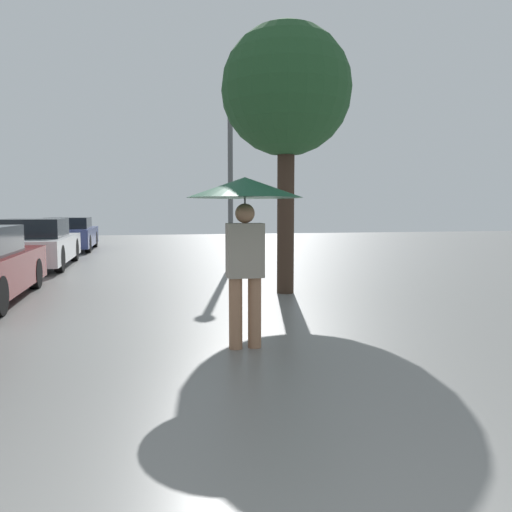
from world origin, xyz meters
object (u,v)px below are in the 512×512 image
(parked_car_farthest, at_px, (70,234))
(street_lamp, at_px, (230,158))
(pedestrian, at_px, (245,206))
(tree, at_px, (286,93))
(parked_car_third, at_px, (35,244))

(parked_car_farthest, xyz_separation_m, street_lamp, (4.85, -6.62, 2.24))
(pedestrian, distance_m, street_lamp, 7.96)
(tree, bearing_deg, street_lamp, 92.62)
(parked_car_farthest, distance_m, tree, 12.47)
(pedestrian, height_order, street_lamp, street_lamp)
(parked_car_farthest, bearing_deg, parked_car_third, -91.45)
(parked_car_third, xyz_separation_m, parked_car_farthest, (0.14, 5.62, -0.01))
(pedestrian, bearing_deg, street_lamp, 80.90)
(parked_car_third, relative_size, street_lamp, 0.95)
(tree, bearing_deg, pedestrian, -113.28)
(parked_car_third, distance_m, parked_car_farthest, 5.62)
(parked_car_third, distance_m, street_lamp, 5.56)
(parked_car_farthest, height_order, tree, tree)
(pedestrian, relative_size, parked_car_third, 0.40)
(parked_car_third, height_order, tree, tree)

